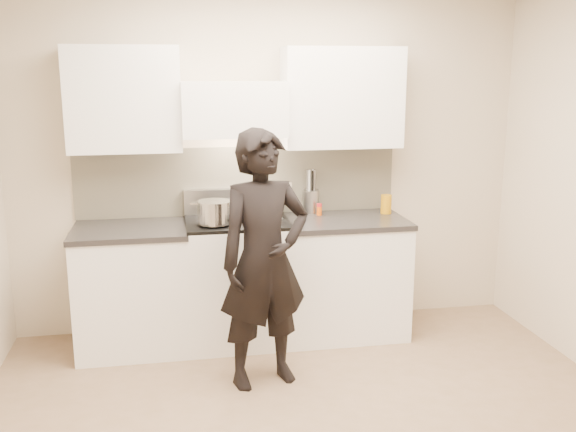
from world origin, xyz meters
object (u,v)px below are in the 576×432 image
(counter_right, at_px, (344,275))
(wok, at_px, (261,200))
(stove, at_px, (238,280))
(utensil_crock, at_px, (311,200))
(person, at_px, (264,260))

(counter_right, relative_size, wok, 1.96)
(stove, distance_m, counter_right, 0.83)
(wok, height_order, utensil_crock, wok)
(stove, distance_m, person, 0.81)
(counter_right, height_order, person, person)
(counter_right, height_order, utensil_crock, utensil_crock)
(stove, xyz_separation_m, counter_right, (0.83, 0.00, -0.01))
(stove, relative_size, wok, 2.04)
(stove, height_order, counter_right, stove)
(counter_right, distance_m, person, 1.10)
(stove, relative_size, utensil_crock, 2.79)
(wok, bearing_deg, person, -96.95)
(counter_right, distance_m, wok, 0.88)
(counter_right, xyz_separation_m, person, (-0.73, -0.72, 0.38))
(counter_right, distance_m, utensil_crock, 0.65)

